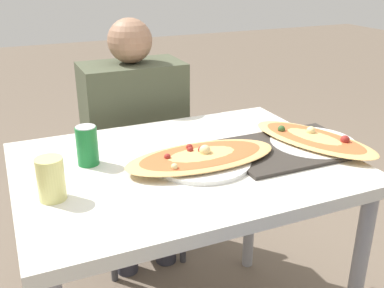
% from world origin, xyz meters
% --- Properties ---
extents(dining_table, '(1.04, 0.78, 0.77)m').
position_xyz_m(dining_table, '(0.00, 0.00, 0.68)').
color(dining_table, silver).
rests_on(dining_table, ground_plane).
extents(chair_far_seated, '(0.40, 0.40, 0.91)m').
position_xyz_m(chair_far_seated, '(0.02, 0.72, 0.52)').
color(chair_far_seated, '#2D3851').
rests_on(chair_far_seated, ground_plane).
extents(person_seated, '(0.43, 0.27, 1.15)m').
position_xyz_m(person_seated, '(0.02, 0.61, 0.68)').
color(person_seated, '#2D2D38').
rests_on(person_seated, ground_plane).
extents(pizza_main, '(0.50, 0.31, 0.06)m').
position_xyz_m(pizza_main, '(0.04, -0.04, 0.79)').
color(pizza_main, white).
rests_on(pizza_main, dining_table).
extents(soda_can, '(0.07, 0.07, 0.12)m').
position_xyz_m(soda_can, '(-0.28, 0.10, 0.84)').
color(soda_can, '#197233').
rests_on(soda_can, dining_table).
extents(drink_glass, '(0.07, 0.07, 0.12)m').
position_xyz_m(drink_glass, '(-0.41, -0.08, 0.83)').
color(drink_glass, '#E0DB7F').
rests_on(drink_glass, dining_table).
extents(serving_tray, '(0.45, 0.31, 0.01)m').
position_xyz_m(serving_tray, '(0.36, -0.06, 0.78)').
color(serving_tray, '#332D28').
rests_on(serving_tray, dining_table).
extents(pizza_second, '(0.34, 0.50, 0.06)m').
position_xyz_m(pizza_second, '(0.46, -0.06, 0.79)').
color(pizza_second, white).
rests_on(pizza_second, dining_table).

